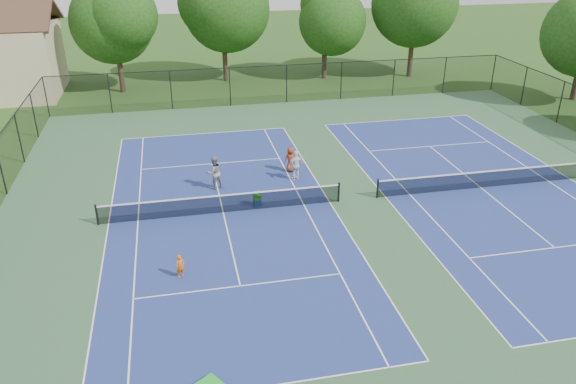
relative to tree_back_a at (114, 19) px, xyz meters
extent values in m
plane|color=#234716|center=(13.00, -24.00, -6.04)|extent=(140.00, 140.00, 0.00)
cube|color=#305634|center=(13.00, -24.00, -6.03)|extent=(36.00, 36.00, 0.01)
cube|color=navy|center=(6.00, -24.00, -6.03)|extent=(10.97, 23.77, 0.00)
cube|color=white|center=(6.00, -12.11, -6.02)|extent=(10.97, 0.06, 0.00)
cube|color=white|center=(0.52, -24.00, -6.02)|extent=(0.06, 23.77, 0.00)
cube|color=white|center=(11.48, -24.00, -6.02)|extent=(0.06, 23.77, 0.00)
cube|color=white|center=(1.88, -24.00, -6.02)|extent=(0.06, 23.77, 0.00)
cube|color=white|center=(10.12, -24.00, -6.02)|extent=(0.06, 23.77, 0.00)
cube|color=white|center=(6.00, -17.60, -6.02)|extent=(8.23, 0.06, 0.00)
cube|color=white|center=(6.00, -30.40, -6.02)|extent=(8.23, 0.06, 0.00)
cube|color=white|center=(6.00, -24.00, -6.02)|extent=(0.06, 12.80, 0.00)
cylinder|color=black|center=(0.05, -24.00, -5.50)|extent=(0.10, 0.10, 1.07)
cylinder|color=black|center=(11.95, -24.00, -5.50)|extent=(0.10, 0.10, 1.07)
cube|color=black|center=(6.00, -24.00, -5.57)|extent=(11.90, 0.01, 0.90)
cube|color=white|center=(6.00, -24.00, -5.09)|extent=(11.90, 0.04, 0.07)
cube|color=navy|center=(20.00, -24.00, -6.03)|extent=(10.97, 23.77, 0.00)
cube|color=white|center=(20.00, -12.11, -6.02)|extent=(10.97, 0.06, 0.00)
cube|color=white|center=(14.52, -24.00, -6.02)|extent=(0.06, 23.77, 0.00)
cube|color=white|center=(25.48, -24.00, -6.02)|extent=(0.06, 23.77, 0.00)
cube|color=white|center=(15.88, -24.00, -6.02)|extent=(0.06, 23.77, 0.00)
cube|color=white|center=(24.12, -24.00, -6.02)|extent=(0.06, 23.77, 0.00)
cube|color=white|center=(20.00, -17.60, -6.02)|extent=(8.23, 0.06, 0.00)
cube|color=white|center=(20.00, -30.40, -6.02)|extent=(8.23, 0.06, 0.00)
cube|color=white|center=(20.00, -24.00, -6.02)|extent=(0.06, 12.80, 0.00)
cylinder|color=black|center=(14.05, -24.00, -5.50)|extent=(0.10, 0.10, 1.07)
cube|color=black|center=(20.00, -24.00, -5.57)|extent=(11.90, 0.01, 0.90)
cube|color=white|center=(20.00, -24.00, -5.09)|extent=(11.90, 0.04, 0.07)
cylinder|color=black|center=(-5.00, -6.00, -4.54)|extent=(0.08, 0.08, 3.00)
cylinder|color=black|center=(-0.50, -6.00, -4.54)|extent=(0.08, 0.08, 3.00)
cylinder|color=black|center=(4.00, -6.00, -4.54)|extent=(0.08, 0.08, 3.00)
cylinder|color=black|center=(8.50, -6.00, -4.54)|extent=(0.08, 0.08, 3.00)
cylinder|color=black|center=(13.00, -6.00, -4.54)|extent=(0.08, 0.08, 3.00)
cylinder|color=black|center=(17.50, -6.00, -4.54)|extent=(0.08, 0.08, 3.00)
cylinder|color=black|center=(22.00, -6.00, -4.54)|extent=(0.08, 0.08, 3.00)
cylinder|color=black|center=(26.50, -6.00, -4.54)|extent=(0.08, 0.08, 3.00)
cylinder|color=black|center=(31.00, -6.00, -4.54)|extent=(0.08, 0.08, 3.00)
cylinder|color=black|center=(-5.00, -19.50, -4.54)|extent=(0.08, 0.08, 3.00)
cylinder|color=black|center=(31.00, -15.00, -4.54)|extent=(0.08, 0.08, 3.00)
cylinder|color=black|center=(-5.00, -15.00, -4.54)|extent=(0.08, 0.08, 3.00)
cylinder|color=black|center=(31.00, -10.50, -4.54)|extent=(0.08, 0.08, 3.00)
cylinder|color=black|center=(-5.00, -10.50, -4.54)|extent=(0.08, 0.08, 3.00)
cube|color=black|center=(13.00, -6.00, -4.54)|extent=(36.00, 0.01, 3.00)
cube|color=black|center=(13.00, -6.00, -3.04)|extent=(36.00, 0.05, 0.05)
cylinder|color=#2D2116|center=(0.00, 0.00, -4.15)|extent=(0.44, 0.44, 3.78)
sphere|color=#153B10|center=(0.00, 0.00, -0.39)|extent=(6.80, 6.80, 6.80)
sphere|color=#153B10|center=(0.00, 0.00, 0.28)|extent=(5.58, 5.58, 5.58)
sphere|color=#153B10|center=(0.00, 0.00, 0.94)|extent=(4.35, 4.35, 4.35)
cylinder|color=#2D2116|center=(9.00, 2.00, -3.97)|extent=(0.44, 0.44, 4.14)
sphere|color=#153B10|center=(9.00, 2.00, 0.19)|extent=(7.60, 7.60, 7.60)
sphere|color=#153B10|center=(9.00, 2.00, 0.82)|extent=(6.23, 6.23, 6.23)
cylinder|color=#2D2116|center=(18.00, 1.00, -4.33)|extent=(0.44, 0.44, 3.42)
sphere|color=#153B10|center=(18.00, 1.00, -0.97)|extent=(6.00, 6.00, 6.00)
sphere|color=#153B10|center=(18.00, 1.00, -0.27)|extent=(4.92, 4.92, 4.92)
sphere|color=#153B10|center=(18.00, 1.00, 0.44)|extent=(3.84, 3.84, 3.84)
cylinder|color=#2D2116|center=(26.00, 0.00, -3.88)|extent=(0.44, 0.44, 4.32)
sphere|color=#153B10|center=(26.00, 0.00, 0.43)|extent=(7.80, 7.80, 7.80)
imported|color=orange|center=(3.74, -29.25, -5.53)|extent=(0.43, 0.36, 1.01)
imported|color=gray|center=(5.87, -21.03, -5.12)|extent=(1.08, 0.96, 1.84)
imported|color=silver|center=(10.41, -20.83, -5.18)|extent=(1.09, 0.75, 1.72)
imported|color=maroon|center=(10.36, -19.65, -5.30)|extent=(0.78, 0.56, 1.48)
cube|color=#154191|center=(7.77, -23.60, -5.87)|extent=(0.42, 0.37, 0.33)
cube|color=green|center=(7.77, -23.60, -5.49)|extent=(0.41, 0.37, 0.44)
camera|label=1|loc=(4.03, -48.78, 6.90)|focal=35.00mm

